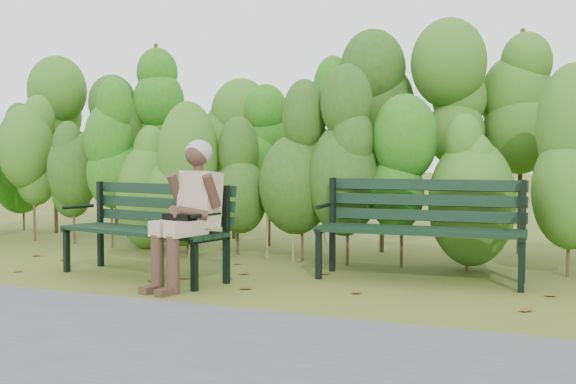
% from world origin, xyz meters
% --- Properties ---
extents(ground, '(80.00, 80.00, 0.00)m').
position_xyz_m(ground, '(0.00, 0.00, 0.00)').
color(ground, '#49591E').
extents(footpath, '(60.00, 2.50, 0.01)m').
position_xyz_m(footpath, '(0.00, -2.20, 0.01)').
color(footpath, '#474749').
rests_on(footpath, ground).
extents(hedge_band, '(11.04, 1.67, 2.42)m').
position_xyz_m(hedge_band, '(0.00, 1.86, 1.26)').
color(hedge_band, '#47381E').
rests_on(hedge_band, ground).
extents(leaf_litter, '(5.31, 2.19, 0.01)m').
position_xyz_m(leaf_litter, '(0.61, -0.23, 0.00)').
color(leaf_litter, brown).
rests_on(leaf_litter, ground).
extents(bench_left, '(1.71, 0.86, 0.82)m').
position_xyz_m(bench_left, '(-1.16, -0.05, 0.48)').
color(bench_left, black).
rests_on(bench_left, ground).
extents(bench_right, '(1.75, 0.63, 0.87)m').
position_xyz_m(bench_right, '(1.09, 0.72, 0.51)').
color(bench_right, black).
rests_on(bench_right, ground).
extents(seated_woman, '(0.50, 0.73, 1.20)m').
position_xyz_m(seated_woman, '(-0.58, -0.34, 0.67)').
color(seated_woman, tan).
rests_on(seated_woman, ground).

